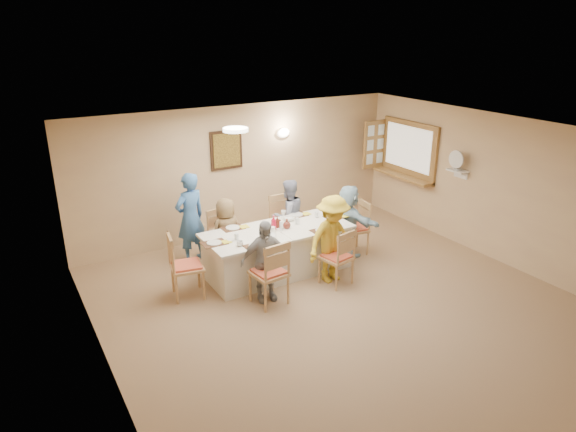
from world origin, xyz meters
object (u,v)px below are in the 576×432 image
diner_front_left (265,261)px  diner_right_end (348,220)px  desk_fan (457,163)px  chair_front_left (269,272)px  serving_hatch (409,150)px  diner_back_left (227,232)px  caregiver (190,218)px  condiment_ketchup (274,223)px  chair_back_right (285,223)px  chair_back_left (224,237)px  diner_back_right (288,216)px  chair_right_end (354,228)px  diner_front_right (332,239)px  dining_table (278,251)px  chair_front_right (336,256)px  chair_left_end (187,265)px

diner_front_left → diner_right_end: 2.13m
desk_fan → chair_front_left: bearing=-176.6°
serving_hatch → desk_fan: bearing=-94.7°
diner_back_left → caregiver: bearing=-56.7°
diner_right_end → desk_fan: bearing=-113.7°
diner_back_left → condiment_ketchup: diner_back_left is taller
serving_hatch → chair_back_right: serving_hatch is taller
chair_back_left → diner_back_right: size_ratio=0.70×
chair_front_left → diner_right_end: size_ratio=0.79×
caregiver → chair_right_end: bearing=139.4°
diner_front_right → diner_right_end: bearing=32.3°
diner_back_left → diner_front_left: 1.36m
chair_back_left → chair_right_end: (2.15, -0.80, 0.01)m
serving_hatch → chair_back_left: size_ratio=1.61×
chair_back_left → condiment_ketchup: (0.54, -0.77, 0.41)m
chair_right_end → diner_back_left: bearing=-99.5°
desk_fan → diner_back_right: bearing=155.8°
dining_table → diner_back_right: bearing=48.6°
serving_hatch → chair_right_end: 2.32m
chair_front_right → diner_right_end: bearing=-147.3°
chair_back_left → diner_front_left: (0.00, -1.48, 0.16)m
chair_front_right → diner_back_right: 1.49m
chair_front_right → condiment_ketchup: bearing=-63.3°
caregiver → chair_back_right: bearing=151.2°
diner_back_left → diner_front_right: diner_front_right is taller
diner_front_left → chair_left_end: bearing=152.8°
condiment_ketchup → diner_back_right: bearing=44.7°
serving_hatch → caregiver: size_ratio=0.95×
desk_fan → diner_back_right: 3.16m
dining_table → chair_back_left: (-0.60, 0.80, 0.09)m
chair_front_left → diner_right_end: bearing=-164.6°
chair_right_end → chair_front_right: bearing=-41.9°
chair_front_left → chair_right_end: (2.15, 0.80, -0.03)m
chair_back_left → diner_front_right: (1.20, -1.48, 0.25)m
dining_table → diner_back_right: size_ratio=1.81×
chair_right_end → diner_back_left: size_ratio=0.80×
diner_front_right → chair_front_right: bearing=-97.4°
condiment_ketchup → chair_back_right: bearing=49.6°
chair_right_end → diner_back_left: 2.26m
serving_hatch → chair_front_left: 4.49m
chair_back_right → desk_fan: bearing=-24.7°
chair_left_end → chair_front_right: bearing=-100.2°
chair_front_left → diner_right_end: (2.02, 0.80, 0.14)m
chair_front_left → chair_right_end: bearing=-165.8°
diner_back_right → caregiver: bearing=-20.4°
diner_front_left → chair_right_end: bearing=25.9°
serving_hatch → condiment_ketchup: (-3.53, -0.76, -0.62)m
chair_front_right → diner_back_left: (-1.20, 1.48, 0.13)m
condiment_ketchup → dining_table: bearing=-28.3°
chair_back_left → desk_fan: bearing=-27.6°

